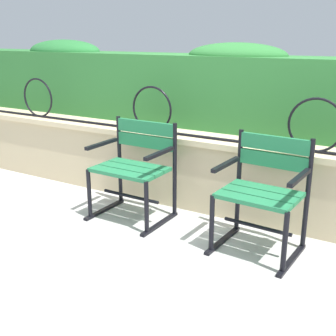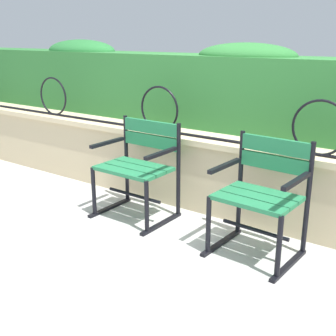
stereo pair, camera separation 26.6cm
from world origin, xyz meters
name	(u,v)px [view 1 (the left image)]	position (x,y,z in m)	size (l,w,h in m)	color
ground_plane	(163,238)	(0.00, 0.00, 0.00)	(60.00, 60.00, 0.00)	#B7B5AF
stone_wall	(206,172)	(0.00, 0.75, 0.33)	(8.46, 0.41, 0.66)	#C6B289
iron_arch_fence	(162,115)	(-0.42, 0.68, 0.83)	(7.90, 0.02, 0.42)	black
hedge_row	(232,89)	(0.04, 1.20, 1.03)	(8.29, 0.55, 0.81)	#2D7033
park_chair_left	(135,165)	(-0.43, 0.26, 0.46)	(0.64, 0.53, 0.82)	#237547
park_chair_right	(264,190)	(0.70, 0.23, 0.46)	(0.61, 0.55, 0.83)	#237547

